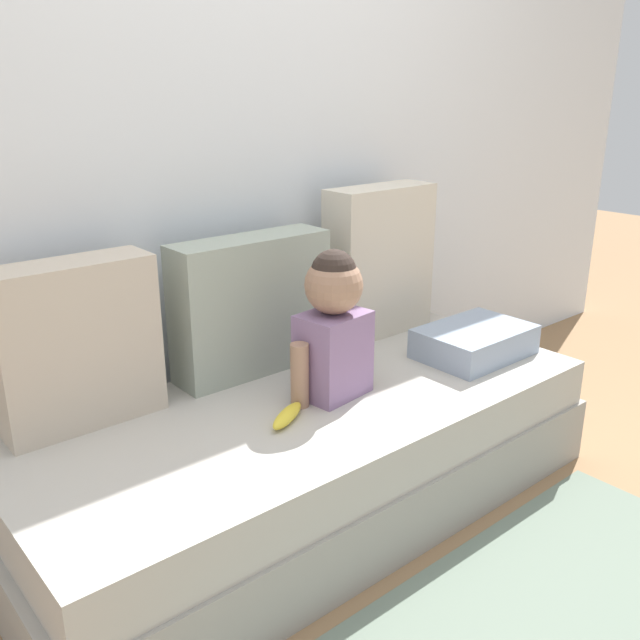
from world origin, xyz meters
TOP-DOWN VIEW (x-y plane):
  - ground_plane at (0.00, 0.00)m, footprint 12.00×12.00m
  - back_wall at (0.00, 0.54)m, footprint 5.12×0.10m
  - couch at (0.00, 0.00)m, footprint 1.92×0.81m
  - throw_pillow_left at (-0.59, 0.31)m, footprint 0.45×0.16m
  - throw_pillow_center at (0.00, 0.31)m, footprint 0.55×0.16m
  - throw_pillow_right at (0.59, 0.31)m, footprint 0.45×0.16m
  - toddler at (0.08, -0.02)m, footprint 0.32×0.18m
  - banana at (-0.15, -0.08)m, footprint 0.17×0.12m
  - folded_blanket at (0.68, -0.10)m, footprint 0.40×0.28m

SIDE VIEW (x-z plane):
  - ground_plane at x=0.00m, z-range 0.00..0.00m
  - couch at x=0.00m, z-range 0.00..0.38m
  - banana at x=-0.15m, z-range 0.39..0.43m
  - folded_blanket at x=0.68m, z-range 0.39..0.49m
  - throw_pillow_center at x=0.00m, z-range 0.39..0.85m
  - throw_pillow_left at x=-0.59m, z-range 0.39..0.86m
  - toddler at x=0.08m, z-range 0.39..0.86m
  - throw_pillow_right at x=0.59m, z-range 0.39..0.96m
  - back_wall at x=0.00m, z-range 0.00..2.44m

